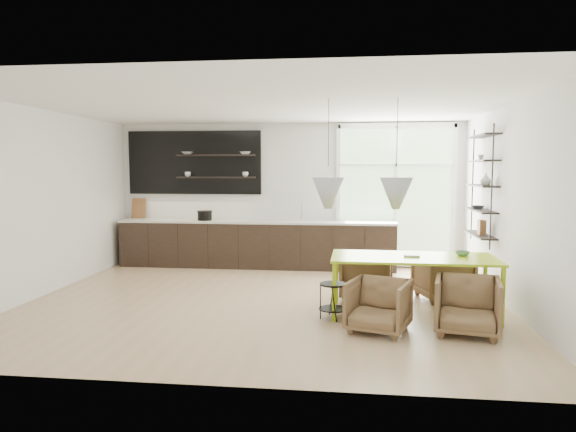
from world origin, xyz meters
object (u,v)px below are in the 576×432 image
Objects in this scene: dining_table at (413,261)px; armchair_front_right at (467,306)px; wire_stool at (333,296)px; armchair_back_left at (367,277)px; armchair_back_right at (443,276)px; armchair_front_left at (378,306)px.

armchair_front_right is (0.55, -0.75, -0.40)m from dining_table.
dining_table is at bearing 16.36° from wire_stool.
armchair_back_left is (-0.59, 0.78, -0.40)m from dining_table.
dining_table is 1.01m from armchair_front_right.
dining_table is at bearing 137.68° from armchair_front_right.
armchair_back_left is at bearing 138.15° from armchair_front_right.
wire_stool is at bearing 21.81° from armchair_back_right.
armchair_front_right is at bearing -15.20° from wire_stool.
dining_table is at bearing 76.88° from armchair_front_left.
armchair_back_right is (1.14, 0.14, 0.00)m from armchair_back_left.
armchair_back_left is 0.99× the size of armchair_back_right.
dining_table is 3.12× the size of armchair_front_left.
armchair_front_left is (-0.50, -0.79, -0.42)m from dining_table.
armchair_front_left is (-1.06, -1.71, -0.02)m from armchair_back_right.
armchair_back_left is at bearing 66.30° from wire_stool.
armchair_front_left is at bearing 42.89° from armchair_back_right.
armchair_front_left is 1.05m from armchair_front_right.
armchair_front_right is 1.67m from wire_stool.
armchair_back_right is at bearing 101.25° from armchair_front_right.
wire_stool is at bearing 176.36° from armchair_front_right.
dining_table reaches higher than armchair_back_right.
armchair_front_left is at bearing -121.46° from dining_table.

